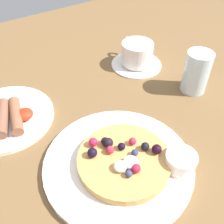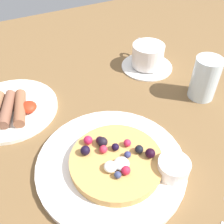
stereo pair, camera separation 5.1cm
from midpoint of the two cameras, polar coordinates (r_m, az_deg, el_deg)
name	(u,v)px [view 1 (the left image)]	position (r m, az deg, el deg)	size (l,w,h in m)	color
ground_plane	(103,147)	(0.57, -4.62, -7.74)	(2.04, 1.43, 0.03)	brown
pancake_plate	(118,164)	(0.52, -1.50, -11.32)	(0.29, 0.29, 0.01)	white
pancake_with_berries	(123,160)	(0.50, -0.61, -10.59)	(0.18, 0.18, 0.04)	tan
syrup_ramekin	(181,161)	(0.51, 11.89, -10.50)	(0.06, 0.06, 0.03)	white
breakfast_plate	(5,117)	(0.67, -24.31, -1.16)	(0.22, 0.22, 0.01)	white
fried_breakfast	(3,117)	(0.64, -24.76, -1.17)	(0.13, 0.13, 0.03)	brown
coffee_saucer	(136,64)	(0.79, 3.44, 10.36)	(0.15, 0.15, 0.01)	white
coffee_cup	(137,53)	(0.77, 3.50, 12.72)	(0.09, 0.12, 0.06)	white
water_glass	(196,72)	(0.69, 15.86, 8.27)	(0.06, 0.06, 0.11)	silver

